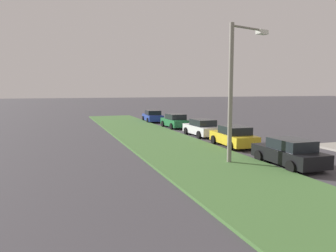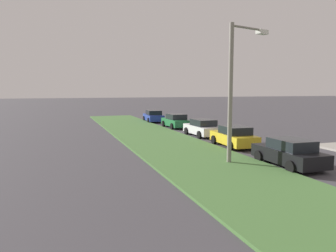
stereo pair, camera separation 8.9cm
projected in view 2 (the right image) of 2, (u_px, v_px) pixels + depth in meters
The scene contains 7 objects.
grass_median at pixel (187, 154), 20.06m from camera, with size 60.00×6.00×0.12m, color #477238.
parked_car_black at pixel (289, 153), 16.99m from camera, with size 4.34×2.09×1.47m.
parked_car_yellow at pixel (234, 137), 22.87m from camera, with size 4.39×2.19×1.47m.
parked_car_white at pixel (202, 128), 28.05m from camera, with size 4.33×2.07×1.47m.
parked_car_green at pixel (176, 121), 34.19m from camera, with size 4.32×2.06×1.47m.
parked_car_blue at pixel (153, 116), 40.21m from camera, with size 4.40×2.21×1.47m.
streetlight at pixel (235, 83), 17.25m from camera, with size 1.03×2.82×7.50m.
Camera 2 is at (-8.26, 14.23, 4.05)m, focal length 34.47 mm.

